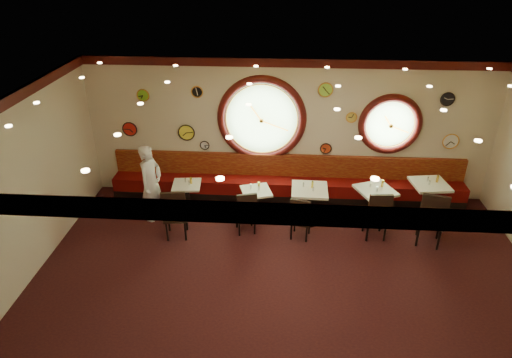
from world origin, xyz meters
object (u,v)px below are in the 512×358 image
Objects in this scene: condiment_d_salt at (370,185)px; table_c at (309,201)px; condiment_b_bottle at (259,185)px; condiment_d_bottle at (382,183)px; table_d at (374,201)px; table_e at (428,195)px; chair_b at (246,210)px; condiment_b_salt at (251,186)px; condiment_c_salt at (303,185)px; condiment_d_pepper at (377,189)px; condiment_e_bottle at (437,179)px; condiment_e_pepper at (430,183)px; condiment_c_bottle at (312,185)px; chair_a at (175,211)px; chair_d at (378,213)px; condiment_a_bottle at (191,181)px; chair_c at (300,216)px; chair_e at (432,216)px; table_a at (187,194)px; condiment_a_salt at (185,180)px; waiter at (151,183)px; condiment_a_pepper at (189,183)px; condiment_b_pepper at (259,188)px; condiment_e_salt at (428,179)px; condiment_c_pepper at (313,189)px.

table_c is at bearing -170.54° from condiment_d_salt.
condiment_d_bottle is at bearing 0.61° from condiment_b_bottle.
table_e reaches higher than table_d.
condiment_b_bottle is (-2.43, 0.10, 0.24)m from table_d.
condiment_b_salt is (0.04, 0.70, 0.16)m from chair_b.
condiment_c_salt is 0.78× the size of condiment_d_pepper.
condiment_e_pepper is at bearing -145.92° from condiment_e_bottle.
condiment_b_bottle is (0.21, 0.72, 0.18)m from chair_b.
condiment_c_bottle reaches higher than condiment_e_bottle.
condiment_b_salt is (1.42, 0.98, 0.08)m from chair_a.
condiment_e_bottle is (3.77, 0.27, 0.15)m from condiment_b_bottle.
chair_d is 4.41× the size of condiment_a_bottle.
chair_b reaches higher than chair_c.
chair_a is 2.68m from condiment_c_salt.
condiment_b_bottle is at bearing -179.84° from chair_e.
table_a is 0.30m from condiment_a_salt.
chair_a reaches higher than condiment_c_bottle.
condiment_b_bottle is at bearing 179.81° from condiment_d_salt.
condiment_e_bottle is at bearing 11.64° from condiment_d_bottle.
condiment_b_salt is 0.74× the size of condiment_c_bottle.
condiment_d_salt is at bearing 9.46° from table_c.
condiment_c_salt is at bearing 97.81° from chair_c.
condiment_c_salt is at bearing -68.45° from waiter.
chair_b is at bearing -174.21° from chair_c.
chair_e is (4.97, 0.09, 0.04)m from chair_a.
condiment_a_bottle is 5.06m from condiment_e_pepper.
condiment_a_pepper is 0.65× the size of condiment_d_bottle.
chair_c is 3.99× the size of condiment_b_bottle.
condiment_b_pepper is 3.60m from condiment_e_salt.
condiment_c_bottle is 1.59× the size of condiment_e_pepper.
condiment_e_pepper reaches higher than condiment_a_salt.
condiment_b_salt is (-3.78, -0.23, 0.21)m from table_e.
chair_a is 6.30× the size of condiment_b_salt.
chair_d is 4.54× the size of condiment_b_bottle.
table_c is at bearing 153.88° from chair_d.
condiment_a_bottle is 1.53× the size of condiment_e_salt.
condiment_e_salt is (2.71, 1.15, 0.31)m from chair_c.
condiment_d_bottle reaches higher than condiment_a_pepper.
condiment_c_salt is 0.57× the size of condiment_a_bottle.
condiment_e_salt is at bearing 35.83° from chair_c.
condiment_c_salt reaches higher than table_d.
chair_b is 3.87× the size of condiment_e_bottle.
condiment_c_salt is 0.88× the size of condiment_a_pepper.
condiment_e_salt reaches higher than condiment_e_pepper.
waiter reaches higher than condiment_c_pepper.
table_e is at bearing 9.96° from condiment_d_bottle.
table_a is 0.30m from condiment_a_pepper.
condiment_c_pepper is at bearing -170.85° from table_d.
table_a is at bearing 174.86° from condiment_c_salt.
condiment_b_bottle reaches higher than condiment_b_salt.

